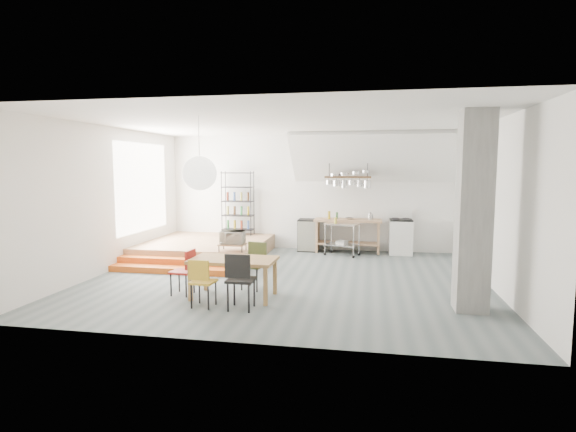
% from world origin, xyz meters
% --- Properties ---
extents(floor, '(8.00, 8.00, 0.00)m').
position_xyz_m(floor, '(0.00, 0.00, 0.00)').
color(floor, slate).
rests_on(floor, ground).
extents(wall_back, '(8.00, 0.04, 3.20)m').
position_xyz_m(wall_back, '(0.00, 3.50, 1.60)').
color(wall_back, silver).
rests_on(wall_back, ground).
extents(wall_left, '(0.04, 7.00, 3.20)m').
position_xyz_m(wall_left, '(-4.00, 0.00, 1.60)').
color(wall_left, silver).
rests_on(wall_left, ground).
extents(wall_right, '(0.04, 7.00, 3.20)m').
position_xyz_m(wall_right, '(4.00, 0.00, 1.60)').
color(wall_right, silver).
rests_on(wall_right, ground).
extents(ceiling, '(8.00, 7.00, 0.02)m').
position_xyz_m(ceiling, '(0.00, 0.00, 3.20)').
color(ceiling, white).
rests_on(ceiling, wall_back).
extents(slope_ceiling, '(4.40, 1.44, 1.32)m').
position_xyz_m(slope_ceiling, '(1.80, 2.90, 2.55)').
color(slope_ceiling, white).
rests_on(slope_ceiling, wall_back).
extents(window_pane, '(0.02, 2.50, 2.20)m').
position_xyz_m(window_pane, '(-3.98, 1.50, 1.80)').
color(window_pane, white).
rests_on(window_pane, wall_left).
extents(platform, '(3.00, 3.00, 0.40)m').
position_xyz_m(platform, '(-2.50, 2.00, 0.20)').
color(platform, olive).
rests_on(platform, ground).
extents(step_lower, '(3.00, 0.35, 0.13)m').
position_xyz_m(step_lower, '(-2.50, 0.05, 0.07)').
color(step_lower, '#D45A18').
rests_on(step_lower, ground).
extents(step_upper, '(3.00, 0.35, 0.27)m').
position_xyz_m(step_upper, '(-2.50, 0.40, 0.13)').
color(step_upper, '#D45A18').
rests_on(step_upper, ground).
extents(concrete_column, '(0.50, 0.50, 3.20)m').
position_xyz_m(concrete_column, '(3.30, -1.50, 1.60)').
color(concrete_column, slate).
rests_on(concrete_column, ground).
extents(kitchen_counter, '(1.80, 0.60, 0.91)m').
position_xyz_m(kitchen_counter, '(1.10, 3.15, 0.63)').
color(kitchen_counter, olive).
rests_on(kitchen_counter, ground).
extents(stove, '(0.60, 0.60, 1.18)m').
position_xyz_m(stove, '(2.50, 3.16, 0.48)').
color(stove, white).
rests_on(stove, ground).
extents(pot_rack, '(1.20, 0.50, 1.43)m').
position_xyz_m(pot_rack, '(1.13, 2.92, 1.98)').
color(pot_rack, '#3F2B19').
rests_on(pot_rack, ceiling).
extents(wire_shelving, '(0.88, 0.38, 1.80)m').
position_xyz_m(wire_shelving, '(-2.00, 3.20, 1.33)').
color(wire_shelving, black).
rests_on(wire_shelving, platform).
extents(microwave_shelf, '(0.60, 0.40, 0.16)m').
position_xyz_m(microwave_shelf, '(-1.40, 0.75, 0.55)').
color(microwave_shelf, olive).
rests_on(microwave_shelf, platform).
extents(paper_lantern, '(0.60, 0.60, 0.60)m').
position_xyz_m(paper_lantern, '(-1.27, -1.50, 2.20)').
color(paper_lantern, white).
rests_on(paper_lantern, ceiling).
extents(dining_table, '(1.50, 0.86, 0.71)m').
position_xyz_m(dining_table, '(-0.67, -1.51, 0.63)').
color(dining_table, brown).
rests_on(dining_table, ground).
extents(chair_mustard, '(0.40, 0.40, 0.82)m').
position_xyz_m(chair_mustard, '(-1.01, -2.18, 0.49)').
color(chair_mustard, '#B88E1F').
rests_on(chair_mustard, ground).
extents(chair_black, '(0.43, 0.43, 0.94)m').
position_xyz_m(chair_black, '(-0.36, -2.20, 0.56)').
color(chair_black, black).
rests_on(chair_black, ground).
extents(chair_olive, '(0.48, 0.48, 0.88)m').
position_xyz_m(chair_olive, '(-0.46, -0.84, 0.52)').
color(chair_olive, '#4B5729').
rests_on(chair_olive, ground).
extents(chair_red, '(0.41, 0.41, 0.82)m').
position_xyz_m(chair_red, '(-1.58, -1.50, 0.49)').
color(chair_red, '#A81D18').
rests_on(chair_red, ground).
extents(rolling_cart, '(0.96, 0.72, 0.85)m').
position_xyz_m(rolling_cart, '(0.97, 2.70, 0.55)').
color(rolling_cart, silver).
rests_on(rolling_cart, ground).
extents(mini_fridge, '(0.52, 0.52, 0.88)m').
position_xyz_m(mini_fridge, '(0.00, 3.20, 0.44)').
color(mini_fridge, black).
rests_on(mini_fridge, ground).
extents(microwave, '(0.55, 0.39, 0.30)m').
position_xyz_m(microwave, '(-1.40, 0.75, 0.71)').
color(microwave, beige).
rests_on(microwave, microwave_shelf).
extents(bowl, '(0.25, 0.25, 0.06)m').
position_xyz_m(bowl, '(1.15, 3.10, 0.94)').
color(bowl, silver).
rests_on(bowl, kitchen_counter).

